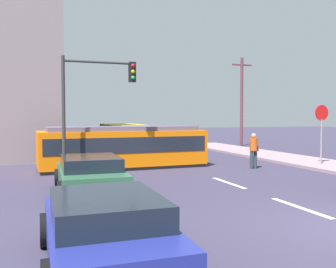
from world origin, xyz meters
The scene contains 14 objects.
ground_plane centered at (0.00, 10.00, 0.00)m, with size 120.00×120.00×0.00m, color #39344C.
lane_stripe_1 centered at (0.00, 2.00, 0.01)m, with size 0.16×2.40×0.01m, color silver.
lane_stripe_2 centered at (0.00, 6.00, 0.01)m, with size 0.16×2.40×0.01m, color silver.
lane_stripe_3 centered at (0.00, 17.43, 0.01)m, with size 0.16×2.40×0.01m, color silver.
lane_stripe_4 centered at (0.00, 23.43, 0.01)m, with size 0.16×2.40×0.01m, color silver.
streetcar_tram centered at (-2.77, 11.43, 1.03)m, with size 7.91×2.86×1.98m.
city_bus centered at (-0.80, 20.47, 1.09)m, with size 2.68×5.95×1.90m.
pedestrian_crossing centered at (2.96, 9.03, 0.94)m, with size 0.48×0.36×1.67m.
parked_sedan_near centered at (-5.62, -0.18, 0.62)m, with size 2.06×4.05×1.19m.
parked_sedan_mid centered at (-5.07, 5.89, 0.62)m, with size 2.17×4.26×1.19m.
parked_sedan_far centered at (-5.25, 15.39, 0.62)m, with size 2.09×4.45×1.19m.
stop_sign centered at (6.46, 8.56, 2.19)m, with size 0.76×0.07×2.88m.
traffic_light_mast centered at (-4.43, 9.30, 3.45)m, with size 3.03×0.33×4.88m.
utility_pole_mid centered at (9.45, 21.27, 3.84)m, with size 1.80×0.24×7.32m.
Camera 1 is at (-6.66, -6.28, 2.45)m, focal length 40.25 mm.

